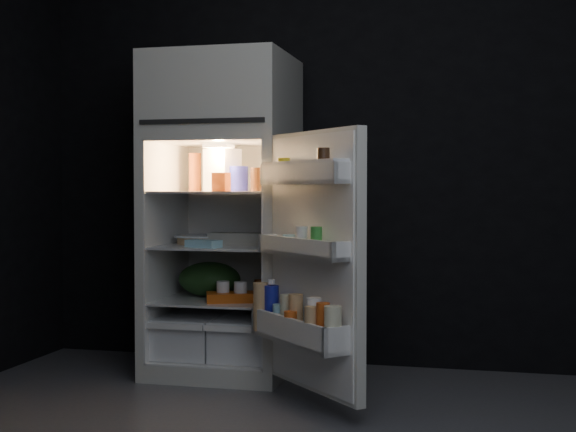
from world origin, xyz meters
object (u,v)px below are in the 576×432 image
(fridge_door, at_px, (309,266))
(egg_carton, at_px, (238,239))
(yogurt_tray, at_px, (233,297))
(refrigerator, at_px, (224,204))
(milk_jug, at_px, (222,170))

(fridge_door, distance_m, egg_carton, 0.79)
(fridge_door, xyz_separation_m, yogurt_tray, (-0.53, 0.48, -0.23))
(refrigerator, height_order, milk_jug, refrigerator)
(yogurt_tray, bearing_deg, egg_carton, 70.52)
(egg_carton, bearing_deg, refrigerator, 145.35)
(fridge_door, distance_m, milk_jug, 1.06)
(milk_jug, distance_m, yogurt_tray, 0.74)
(refrigerator, xyz_separation_m, milk_jug, (-0.02, 0.04, 0.19))
(refrigerator, height_order, egg_carton, refrigerator)
(refrigerator, height_order, fridge_door, refrigerator)
(milk_jug, distance_m, egg_carton, 0.42)
(refrigerator, xyz_separation_m, fridge_door, (0.63, -0.65, -0.28))
(refrigerator, distance_m, yogurt_tray, 0.54)
(refrigerator, xyz_separation_m, yogurt_tray, (0.11, -0.16, -0.50))
(yogurt_tray, bearing_deg, fridge_door, -63.08)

